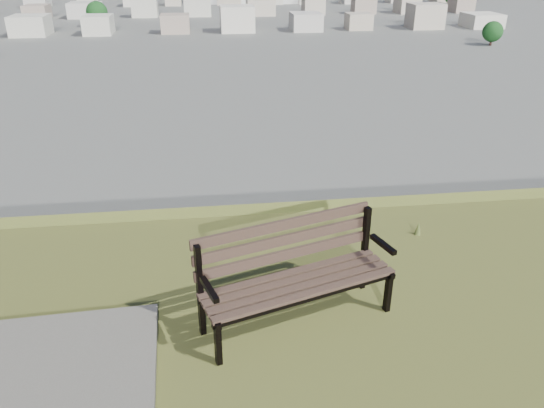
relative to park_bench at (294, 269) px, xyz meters
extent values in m
cube|color=#413125|center=(0.09, -0.28, -0.09)|extent=(1.78, 0.65, 0.04)
cube|color=#413125|center=(0.05, -0.16, -0.09)|extent=(1.78, 0.65, 0.04)
cube|color=#413125|center=(0.01, -0.04, -0.09)|extent=(1.78, 0.65, 0.04)
cube|color=#413125|center=(-0.02, 0.07, -0.09)|extent=(1.78, 0.65, 0.04)
cube|color=#413125|center=(-0.05, 0.15, 0.07)|extent=(1.77, 0.60, 0.10)
cube|color=#413125|center=(-0.06, 0.18, 0.22)|extent=(1.77, 0.60, 0.10)
cube|color=#413125|center=(-0.06, 0.20, 0.37)|extent=(1.77, 0.60, 0.10)
cube|color=black|center=(-0.74, -0.57, -0.32)|extent=(0.07, 0.07, 0.45)
cube|color=black|center=(-0.88, -0.15, -0.07)|extent=(0.07, 0.07, 0.94)
cube|color=black|center=(-0.81, -0.37, -0.12)|extent=(0.21, 0.50, 0.05)
cube|color=black|center=(-0.79, -0.42, 0.13)|extent=(0.16, 0.37, 0.05)
cube|color=black|center=(0.93, -0.03, -0.32)|extent=(0.07, 0.07, 0.45)
cube|color=black|center=(0.80, 0.39, -0.07)|extent=(0.07, 0.07, 0.94)
cube|color=black|center=(0.87, 0.17, -0.12)|extent=(0.21, 0.50, 0.05)
cube|color=black|center=(0.89, 0.12, 0.13)|extent=(0.16, 0.37, 0.05)
cube|color=black|center=(0.09, -0.29, -0.14)|extent=(1.77, 0.60, 0.04)
cube|color=black|center=(-0.03, 0.08, -0.14)|extent=(1.77, 0.60, 0.04)
cone|color=brown|center=(1.81, 1.41, -0.45)|extent=(0.08, 0.08, 0.18)
cube|color=beige|center=(-60.59, 198.21, -22.04)|extent=(11.00, 11.00, 7.00)
cube|color=beige|center=(-36.59, 198.21, -22.04)|extent=(11.00, 11.00, 7.00)
cube|color=#B5A690|center=(-12.59, 198.21, -22.04)|extent=(11.00, 11.00, 7.00)
cube|color=#ADACB1|center=(11.41, 198.21, -22.04)|extent=(11.00, 11.00, 7.00)
cube|color=#BAAC97|center=(35.41, 198.21, -22.04)|extent=(11.00, 11.00, 7.00)
cube|color=gray|center=(59.41, 198.21, -22.04)|extent=(11.00, 11.00, 7.00)
cube|color=beige|center=(83.41, 198.21, -22.04)|extent=(11.00, 11.00, 7.00)
cube|color=beige|center=(107.41, 198.21, -22.04)|extent=(11.00, 11.00, 7.00)
cube|color=#B5A690|center=(-72.59, 248.21, -22.04)|extent=(11.00, 11.00, 7.00)
cube|color=#ADACB1|center=(-48.59, 248.21, -22.04)|extent=(11.00, 11.00, 7.00)
cube|color=#BAAC97|center=(-24.59, 248.21, -22.04)|extent=(11.00, 11.00, 7.00)
cube|color=gray|center=(-0.59, 248.21, -22.04)|extent=(11.00, 11.00, 7.00)
cube|color=beige|center=(23.41, 248.21, -22.04)|extent=(11.00, 11.00, 7.00)
cube|color=beige|center=(47.41, 248.21, -22.04)|extent=(11.00, 11.00, 7.00)
cube|color=beige|center=(71.41, 248.21, -22.04)|extent=(11.00, 11.00, 7.00)
cube|color=beige|center=(95.41, 248.21, -22.04)|extent=(11.00, 11.00, 7.00)
cube|color=#B5A690|center=(119.41, 248.21, -22.04)|extent=(11.00, 11.00, 7.00)
cube|color=gray|center=(-84.59, 298.21, -22.04)|extent=(11.00, 11.00, 7.00)
cylinder|color=#322019|center=(89.41, 158.21, -24.49)|extent=(0.80, 0.80, 2.10)
sphere|color=black|center=(89.41, 158.21, -21.34)|extent=(6.30, 6.30, 6.30)
cylinder|color=#322019|center=(-40.59, 218.21, -24.19)|extent=(0.80, 0.80, 2.70)
sphere|color=black|center=(-40.59, 218.21, -20.14)|extent=(8.10, 8.10, 8.10)
cylinder|color=#322019|center=(129.41, 278.21, -24.57)|extent=(0.80, 0.80, 1.95)
cylinder|color=#322019|center=(39.41, 298.21, -24.49)|extent=(0.80, 0.80, 2.10)
camera|label=1|loc=(-0.73, -4.13, 2.72)|focal=35.00mm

